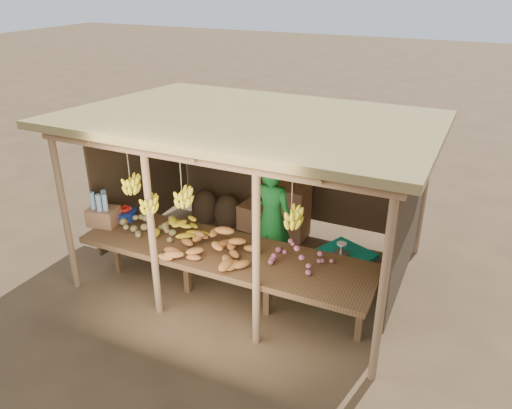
% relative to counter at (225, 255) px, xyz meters
% --- Properties ---
extents(ground, '(60.00, 60.00, 0.00)m').
position_rel_counter_xyz_m(ground, '(-0.00, 0.95, -0.74)').
color(ground, brown).
rests_on(ground, ground).
extents(stall_structure, '(4.70, 3.50, 2.43)m').
position_rel_counter_xyz_m(stall_structure, '(0.01, 0.92, 1.17)').
color(stall_structure, '#95704D').
rests_on(stall_structure, ground).
extents(counter, '(3.90, 1.05, 0.80)m').
position_rel_counter_xyz_m(counter, '(0.00, 0.00, 0.00)').
color(counter, brown).
rests_on(counter, ground).
extents(potato_heap, '(1.00, 0.75, 0.36)m').
position_rel_counter_xyz_m(potato_heap, '(-1.20, 0.07, 0.24)').
color(potato_heap, olive).
rests_on(potato_heap, counter).
extents(sweet_potato_heap, '(1.24, 0.93, 0.36)m').
position_rel_counter_xyz_m(sweet_potato_heap, '(-0.12, -0.18, 0.24)').
color(sweet_potato_heap, '#AF682D').
rests_on(sweet_potato_heap, counter).
extents(onion_heap, '(0.85, 0.63, 0.35)m').
position_rel_counter_xyz_m(onion_heap, '(0.98, 0.07, 0.24)').
color(onion_heap, '#AE546A').
rests_on(onion_heap, counter).
extents(banana_pile, '(0.64, 0.42, 0.35)m').
position_rel_counter_xyz_m(banana_pile, '(-0.76, 0.14, 0.24)').
color(banana_pile, yellow).
rests_on(banana_pile, counter).
extents(tomato_basin, '(0.34, 0.34, 0.18)m').
position_rel_counter_xyz_m(tomato_basin, '(-1.75, 0.21, 0.14)').
color(tomato_basin, navy).
rests_on(tomato_basin, counter).
extents(bottle_box, '(0.44, 0.38, 0.50)m').
position_rel_counter_xyz_m(bottle_box, '(-1.90, -0.07, 0.25)').
color(bottle_box, '#956643').
rests_on(bottle_box, counter).
extents(vendor, '(0.64, 0.42, 1.73)m').
position_rel_counter_xyz_m(vendor, '(0.23, 0.96, 0.13)').
color(vendor, '#186E27').
rests_on(vendor, ground).
extents(tarp_crate, '(0.85, 0.80, 0.80)m').
position_rel_counter_xyz_m(tarp_crate, '(1.35, 0.93, -0.41)').
color(tarp_crate, brown).
rests_on(tarp_crate, ground).
extents(carton_stack, '(1.21, 0.50, 0.89)m').
position_rel_counter_xyz_m(carton_stack, '(-0.09, 2.06, -0.35)').
color(carton_stack, '#956643').
rests_on(carton_stack, ground).
extents(burlap_sacks, '(0.94, 0.49, 0.67)m').
position_rel_counter_xyz_m(burlap_sacks, '(-1.27, 2.03, -0.45)').
color(burlap_sacks, '#41311E').
rests_on(burlap_sacks, ground).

